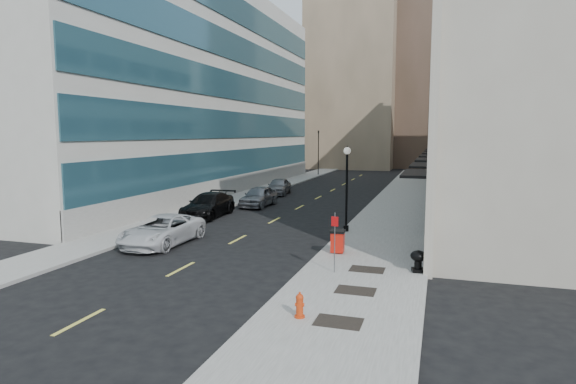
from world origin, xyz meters
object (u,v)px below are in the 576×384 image
Objects in this scene: car_grey_sedan at (279,186)px; fire_hydrant at (300,305)px; car_white_van at (162,230)px; car_silver_sedan at (259,196)px; traffic_signal at (318,133)px; urn_planter at (418,259)px; trash_bin at (338,241)px; lamppost at (347,181)px; sign_post at (335,234)px; car_black_pickup at (208,205)px.

car_grey_sedan reaches higher than fire_hydrant.
car_silver_sedan is at bearing 90.17° from car_white_van.
traffic_signal is 1.28× the size of car_white_van.
trash_bin is at bearing 150.63° from urn_planter.
traffic_signal reaches higher than car_white_van.
traffic_signal reaches higher than lamppost.
fire_hydrant is (10.48, -29.00, -0.24)m from car_grey_sedan.
lamppost reaches higher than car_grey_sedan.
urn_planter is at bearing -49.86° from car_silver_sedan.
traffic_signal is 46.73m from sign_post.
fire_hydrant is 8.22m from trash_bin.
lamppost is at bearing 120.85° from urn_planter.
car_black_pickup is 1.24× the size of car_grey_sedan.
trash_bin is (-0.53, 8.20, 0.20)m from fire_hydrant.
traffic_signal is 29.02m from car_silver_sedan.
trash_bin is (9.07, 0.49, -0.03)m from car_white_van.
sign_post is at bearing 78.12° from fire_hydrant.
fire_hydrant is at bearing -83.16° from sign_post.
car_black_pickup is 13.22m from trash_bin.
lamppost is (10.80, -36.71, -2.69)m from traffic_signal.
car_silver_sedan is 4.36× the size of trash_bin.
lamppost is (-0.57, 5.10, 2.30)m from trash_bin.
traffic_signal reaches higher than car_grey_sedan.
car_silver_sedan is 1.92× the size of sign_post.
car_white_van is 12.31m from fire_hydrant.
car_silver_sedan is at bearing 129.74° from urn_planter.
car_black_pickup is 6.39× the size of urn_planter.
urn_planter is (13.68, -22.90, -0.09)m from car_grey_sedan.
traffic_signal reaches higher than sign_post.
car_silver_sedan is 16.09m from trash_bin.
car_black_pickup is at bearing -88.82° from traffic_signal.
urn_planter is at bearing -71.02° from traffic_signal.
traffic_signal reaches higher than car_silver_sedan.
car_black_pickup is at bearing -99.66° from car_grey_sedan.
traffic_signal is 38.36m from lamppost.
lamppost is 2.01× the size of sign_post.
traffic_signal is 7.97× the size of urn_planter.
car_black_pickup is at bearing 140.69° from trash_bin.
car_grey_sedan is 5.71× the size of fire_hydrant.
sign_post is (11.20, -11.01, 0.91)m from car_black_pickup.
fire_hydrant is 0.90× the size of urn_planter.
car_grey_sedan is 0.92× the size of lamppost.
car_grey_sedan reaches higher than urn_planter.
car_white_van is 12.90m from urn_planter.
trash_bin is at bearing -83.66° from lamppost.
fire_hydrant is at bearing -89.40° from trash_bin.
car_grey_sedan is at bearing 92.52° from car_white_van.
car_grey_sedan is at bearing 120.84° from urn_planter.
car_black_pickup is 1.14× the size of lamppost.
lamppost is (9.38, -15.71, 2.26)m from car_grey_sedan.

